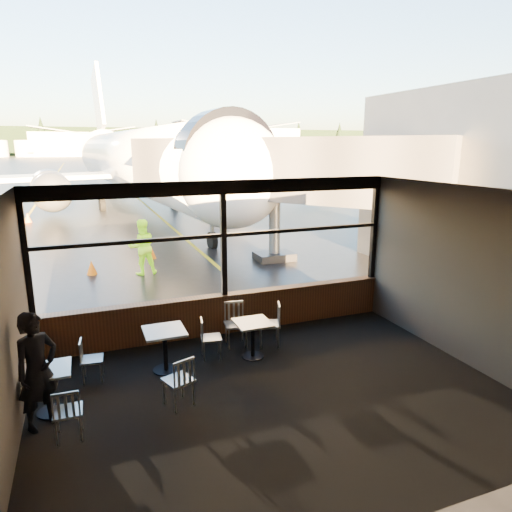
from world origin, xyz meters
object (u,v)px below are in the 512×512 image
cafe_table_near (253,340)px  chair_near_w (211,338)px  chair_mid_s (178,381)px  ground_crew (142,247)px  airliner (138,119)px  chair_left_s (68,412)px  passenger (37,371)px  cone_nose (151,252)px  cafe_table_mid (165,350)px  cone_extra (92,267)px  cafe_table_left (50,391)px  jet_bridge (275,202)px  chair_near_n (236,325)px  chair_mid_w (92,360)px  cone_wing (28,218)px  chair_near_e (269,325)px

cafe_table_near → chair_near_w: chair_near_w is taller
chair_mid_s → ground_crew: (0.52, 8.38, 0.48)m
airliner → chair_left_s: (-4.28, -24.53, -5.47)m
passenger → cone_nose: 10.77m
cafe_table_near → cafe_table_mid: bearing=178.2°
passenger → cone_extra: bearing=47.0°
airliner → cafe_table_left: airliner is taller
jet_bridge → chair_mid_s: jet_bridge is taller
ground_crew → passenger: bearing=67.0°
chair_near_n → ground_crew: ground_crew is taller
cone_nose → ground_crew: bearing=-105.1°
chair_mid_w → cone_extra: (0.20, 7.53, -0.16)m
jet_bridge → cone_wing: 16.42m
jet_bridge → chair_near_w: size_ratio=12.27×
cafe_table_mid → ground_crew: size_ratio=0.45×
jet_bridge → cone_wing: size_ratio=19.04×
chair_mid_w → cafe_table_left: bearing=-31.8°
ground_crew → cone_wing: size_ratio=3.41×
airliner → jet_bridge: size_ratio=3.71×
chair_mid_s → cone_extra: size_ratio=1.88×
passenger → cafe_table_near: bearing=-21.5°
airliner → ground_crew: bearing=-102.8°
cafe_table_left → cone_extra: (0.87, 8.41, -0.15)m
chair_near_e → chair_near_n: chair_near_n is taller
jet_bridge → ground_crew: 4.89m
cafe_table_left → cone_extra: bearing=84.1°
airliner → chair_mid_w: (-3.90, -22.84, -5.49)m
cafe_table_mid → ground_crew: (0.51, 7.09, 0.51)m
cafe_table_near → cafe_table_left: bearing=-169.3°
cafe_table_left → cafe_table_near: bearing=10.7°
cafe_table_near → chair_near_w: size_ratio=0.91×
airliner → cafe_table_mid: (-2.58, -22.97, -5.47)m
airliner → cafe_table_near: size_ratio=50.16×
chair_near_n → cafe_table_left: bearing=28.1°
cafe_table_mid → chair_left_s: chair_left_s is taller
chair_mid_w → chair_left_s: chair_left_s is taller
chair_mid_w → cone_nose: size_ratio=1.56×
chair_mid_w → chair_left_s: 1.73m
chair_mid_s → chair_left_s: size_ratio=1.06×
cafe_table_mid → cone_wing: size_ratio=1.54×
cafe_table_near → cone_extra: size_ratio=1.60×
cone_nose → cone_extra: (-2.19, -1.53, -0.02)m
cafe_table_mid → cafe_table_left: cafe_table_mid is taller
chair_near_e → ground_crew: ground_crew is taller
cafe_table_left → chair_near_n: bearing=20.5°
cafe_table_mid → cafe_table_left: 2.13m
cafe_table_near → chair_near_n: 0.67m
airliner → chair_mid_w: bearing=-105.0°
chair_mid_w → cone_nose: (2.39, 9.06, -0.15)m
cafe_table_near → chair_near_n: size_ratio=0.80×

